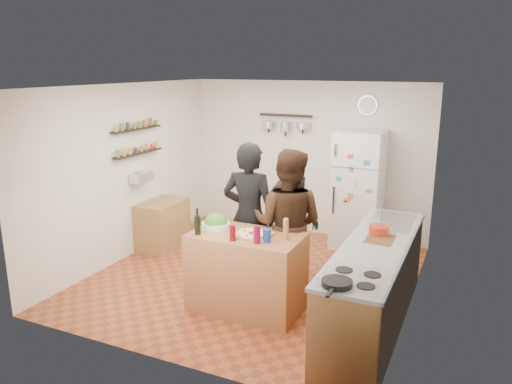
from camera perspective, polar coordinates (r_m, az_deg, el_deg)
The scene contains 26 objects.
room_shell at distance 6.68m, azimuth 1.04°, elevation 1.39°, with size 4.20×4.20×4.20m.
prep_island at distance 5.76m, azimuth -1.07°, elevation -9.14°, with size 1.25×0.72×0.91m, color #965A37.
pizza_board at distance 5.54m, azimuth -0.43°, elevation -4.94°, with size 0.42×0.34×0.02m, color olive.
pizza at distance 5.53m, azimuth -0.43°, elevation -4.75°, with size 0.34×0.34×0.02m, color beige.
salad_bowl at distance 5.81m, azimuth -4.62°, elevation -3.82°, with size 0.33×0.33×0.07m, color silver.
wine_bottle at distance 5.60m, azimuth -6.70°, elevation -3.78°, with size 0.07×0.07×0.21m, color black.
wine_glass_near at distance 5.38m, azimuth -2.69°, elevation -4.73°, with size 0.07×0.07×0.16m, color #5A070E.
wine_glass_far at distance 5.30m, azimuth 0.11°, elevation -4.92°, with size 0.07×0.07×0.18m, color #5F0824.
pepper_mill at distance 5.43m, azimuth 3.43°, elevation -4.41°, with size 0.06×0.06×0.19m, color #A26544.
salt_canister at distance 5.34m, azimuth 1.25°, elevation -4.98°, with size 0.09×0.09×0.14m, color navy.
person_left at distance 6.15m, azimuth -0.78°, elevation -2.82°, with size 0.68×0.45×1.86m, color black.
person_center at distance 5.95m, azimuth 3.65°, elevation -3.69°, with size 0.88×0.69×1.82m, color black.
person_back at distance 6.50m, azimuth 3.98°, elevation -2.93°, with size 0.96×0.40×1.64m, color #2C2A27.
counter_run at distance 5.60m, azimuth 13.34°, elevation -10.32°, with size 0.63×2.63×0.90m, color #9E7042.
stove_top at distance 4.56m, azimuth 11.20°, elevation -9.75°, with size 0.60×0.62×0.02m, color white.
skillet at distance 4.37m, azimuth 9.23°, elevation -10.23°, with size 0.27×0.27×0.05m, color black.
sink at distance 6.22m, azimuth 15.20°, elevation -3.32°, with size 0.50×0.80×0.03m, color silver.
cutting_board at distance 5.57m, azimuth 13.96°, elevation -5.35°, with size 0.30×0.40×0.02m, color olive.
red_bowl at distance 5.73m, azimuth 13.85°, elevation -4.21°, with size 0.22×0.22×0.09m, color #A22312.
fridge at distance 7.73m, azimuth 11.60°, elevation 0.24°, with size 0.70×0.68×1.80m, color white.
wall_clock at distance 7.85m, azimuth 12.64°, elevation 9.66°, with size 0.30×0.30×0.03m, color silver.
spice_shelf_lower at distance 7.45m, azimuth -13.31°, elevation 4.34°, with size 0.12×1.00×0.03m, color black.
spice_shelf_upper at distance 7.40m, azimuth -13.47°, elevation 7.00°, with size 0.12×1.00×0.03m, color black.
produce_basket at distance 7.50m, azimuth -12.97°, elevation 1.69°, with size 0.18×0.35×0.14m, color silver.
side_table at distance 7.80m, azimuth -10.61°, elevation -3.67°, with size 0.50×0.80×0.73m, color olive.
pot_rack at distance 8.17m, azimuth 3.40°, elevation 8.74°, with size 0.90×0.04×0.04m, color black.
Camera 1 is at (2.62, -5.57, 2.76)m, focal length 35.00 mm.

